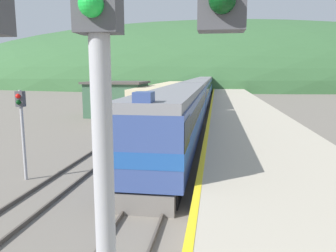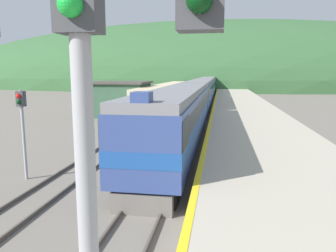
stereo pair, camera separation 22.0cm
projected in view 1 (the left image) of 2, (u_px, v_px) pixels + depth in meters
The scene contains 12 objects.
track_main at pixel (204, 96), 67.92m from camera, with size 1.52×180.00×0.16m.
track_siding at pixel (183, 96), 68.55m from camera, with size 1.52×180.00×0.16m.
platform at pixel (236, 103), 47.54m from camera, with size 7.15×140.00×1.13m.
distant_hills at pixel (210, 85), 126.95m from camera, with size 224.29×100.93×46.99m.
station_shed at pixel (117, 99), 37.92m from camera, with size 6.65×6.09×3.99m.
express_train_lead_car at pixel (178, 116), 21.52m from camera, with size 2.94×21.64×4.37m.
carriage_second at pixel (197, 94), 42.97m from camera, with size 2.93×20.06×4.01m.
carriage_third at pixel (203, 87), 63.41m from camera, with size 2.93×20.06×4.01m.
carriage_fourth at pixel (207, 83), 83.86m from camera, with size 2.93×20.06×4.01m.
siding_train at pixel (165, 96), 44.81m from camera, with size 2.90×29.94×3.43m.
signal_mast_main at pixel (99, 68), 3.01m from camera, with size 3.30×0.42×7.40m.
signal_post_siding at pixel (21, 117), 15.03m from camera, with size 0.36×0.42×4.24m.
Camera 1 is at (2.48, 1.62, 5.04)m, focal length 35.00 mm.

